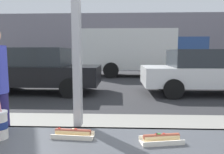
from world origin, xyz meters
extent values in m
plane|color=#2D2D30|center=(0.00, 8.00, 0.00)|extent=(60.00, 60.00, 0.00)
cube|color=gray|center=(0.00, 1.60, 0.07)|extent=(16.00, 2.80, 0.14)
cube|color=#2A2C30|center=(0.00, 0.03, 0.94)|extent=(2.23, 0.02, 0.02)
cube|color=#9E9EA3|center=(0.00, 0.08, 1.61)|extent=(0.05, 0.08, 1.31)
cube|color=gray|center=(0.00, 20.99, 2.77)|extent=(28.00, 1.20, 5.54)
cylinder|color=white|center=(-0.41, -0.17, 1.03)|extent=(0.09, 0.09, 0.15)
cylinder|color=navy|center=(-0.41, -0.17, 1.04)|extent=(0.09, 0.09, 0.04)
cube|color=silver|center=(0.52, -0.18, 0.96)|extent=(0.25, 0.12, 0.01)
cube|color=silver|center=(0.53, -0.23, 0.97)|extent=(0.23, 0.05, 0.03)
cube|color=silver|center=(0.51, -0.14, 0.97)|extent=(0.23, 0.05, 0.03)
cylinder|color=#DBB77A|center=(0.52, -0.18, 0.98)|extent=(0.20, 0.07, 0.04)
cylinder|color=#9E4733|center=(0.52, -0.18, 0.99)|extent=(0.21, 0.06, 0.03)
cube|color=red|center=(0.49, -0.19, 1.00)|extent=(0.01, 0.01, 0.01)
cube|color=red|center=(0.53, -0.18, 1.00)|extent=(0.01, 0.01, 0.01)
cube|color=#337A2D|center=(0.51, -0.19, 1.00)|extent=(0.01, 0.01, 0.01)
cube|color=#337A2D|center=(0.50, -0.19, 1.00)|extent=(0.01, 0.01, 0.01)
cube|color=beige|center=(0.01, -0.13, 0.96)|extent=(0.25, 0.10, 0.01)
cube|color=beige|center=(0.01, -0.17, 0.97)|extent=(0.24, 0.02, 0.03)
cube|color=beige|center=(0.01, -0.09, 0.97)|extent=(0.24, 0.02, 0.03)
cylinder|color=tan|center=(0.01, -0.13, 0.98)|extent=(0.21, 0.06, 0.04)
cylinder|color=brown|center=(0.01, -0.13, 0.99)|extent=(0.22, 0.04, 0.03)
cube|color=red|center=(-0.07, -0.13, 1.00)|extent=(0.01, 0.01, 0.01)
cube|color=beige|center=(0.01, -0.13, 1.00)|extent=(0.01, 0.01, 0.01)
cube|color=red|center=(0.03, -0.13, 1.00)|extent=(0.01, 0.01, 0.01)
cube|color=black|center=(-2.76, 6.02, 0.65)|extent=(4.58, 1.79, 0.66)
cube|color=#282D33|center=(-2.84, 6.02, 1.30)|extent=(2.38, 1.57, 0.65)
cylinder|color=black|center=(-1.34, 6.91, 0.32)|extent=(0.64, 0.18, 0.64)
cylinder|color=black|center=(-1.34, 5.13, 0.32)|extent=(0.64, 0.18, 0.64)
cylinder|color=black|center=(-4.18, 6.91, 0.32)|extent=(0.64, 0.18, 0.64)
cube|color=silver|center=(3.36, 6.02, 0.64)|extent=(4.53, 1.85, 0.64)
cube|color=#282D33|center=(3.25, 6.02, 1.26)|extent=(2.35, 1.63, 0.60)
cylinder|color=black|center=(1.96, 6.94, 0.32)|extent=(0.64, 0.18, 0.64)
cylinder|color=black|center=(1.96, 5.10, 0.32)|extent=(0.64, 0.18, 0.64)
cube|color=silver|center=(0.78, 11.52, 1.63)|extent=(5.44, 2.20, 2.37)
cube|color=navy|center=(4.30, 11.52, 1.40)|extent=(1.90, 2.10, 1.90)
cylinder|color=black|center=(4.30, 12.57, 0.45)|extent=(0.90, 0.24, 0.90)
cylinder|color=black|center=(4.30, 10.47, 0.45)|extent=(0.90, 0.24, 0.90)
cylinder|color=black|center=(-0.25, 12.62, 0.45)|extent=(0.90, 0.24, 0.90)
cylinder|color=black|center=(-0.25, 10.42, 0.45)|extent=(0.90, 0.24, 0.90)
cylinder|color=navy|center=(-1.12, 1.05, 0.56)|extent=(0.14, 0.14, 0.84)
camera|label=1|loc=(0.29, -1.28, 1.45)|focal=32.82mm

